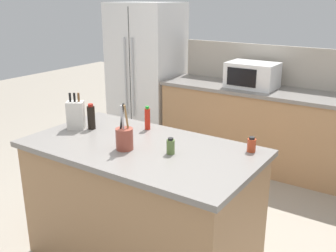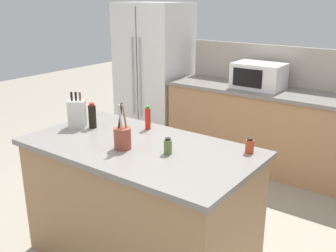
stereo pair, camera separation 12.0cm
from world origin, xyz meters
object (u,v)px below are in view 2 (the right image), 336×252
hot_sauce_bottle (148,118)px  spice_jar_oregano (168,146)px  knife_block (77,114)px  utensil_crock (123,137)px  microwave (259,76)px  soy_sauce_bottle (92,116)px  spice_jar_paprika (250,146)px  refrigerator (154,73)px

hot_sauce_bottle → spice_jar_oregano: size_ratio=1.67×
knife_block → utensil_crock: bearing=-46.6°
utensil_crock → spice_jar_oregano: (0.31, 0.11, -0.03)m
knife_block → spice_jar_oregano: size_ratio=2.57×
microwave → hot_sauce_bottle: size_ratio=2.97×
soy_sauce_bottle → hot_sauce_bottle: soy_sauce_bottle is taller
hot_sauce_bottle → knife_block: bearing=-148.3°
microwave → spice_jar_paprika: size_ratio=5.33×
microwave → soy_sauce_bottle: (-0.48, -2.12, -0.05)m
microwave → spice_jar_oregano: (0.33, -2.20, -0.09)m
knife_block → spice_jar_oregano: 0.92m
soy_sauce_bottle → hot_sauce_bottle: (0.38, 0.24, -0.01)m
knife_block → soy_sauce_bottle: (0.11, 0.06, -0.02)m
microwave → utensil_crock: 2.31m
microwave → utensil_crock: bearing=-89.4°
soy_sauce_bottle → hot_sauce_bottle: size_ratio=1.09×
utensil_crock → soy_sauce_bottle: 0.54m
soy_sauce_bottle → spice_jar_oregano: soy_sauce_bottle is taller
knife_block → microwave: bearing=40.7°
microwave → knife_block: size_ratio=1.93×
refrigerator → spice_jar_oregano: size_ratio=16.61×
knife_block → hot_sauce_bottle: (0.48, 0.30, -0.02)m
microwave → utensil_crock: size_ratio=1.75×
refrigerator → microwave: bearing=-1.9°
microwave → hot_sauce_bottle: 1.88m
spice_jar_paprika → spice_jar_oregano: spice_jar_oregano is taller
utensil_crock → hot_sauce_bottle: bearing=106.2°
refrigerator → hot_sauce_bottle: size_ratio=9.94×
utensil_crock → spice_jar_paprika: bearing=31.0°
refrigerator → hot_sauce_bottle: refrigerator is taller
microwave → spice_jar_paprika: (0.77, -1.87, -0.10)m
utensil_crock → spice_jar_oregano: 0.33m
microwave → knife_block: (-0.58, -2.18, -0.03)m
utensil_crock → soy_sauce_bottle: size_ratio=1.56×
soy_sauce_bottle → refrigerator: bearing=116.4°
utensil_crock → spice_jar_paprika: utensil_crock is taller
spice_jar_paprika → spice_jar_oregano: bearing=-142.1°
refrigerator → knife_block: refrigerator is taller
refrigerator → soy_sauce_bottle: 2.42m
utensil_crock → spice_jar_oregano: size_ratio=2.84×
soy_sauce_bottle → utensil_crock: bearing=-21.3°
spice_jar_paprika → hot_sauce_bottle: (-0.87, -0.01, 0.04)m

